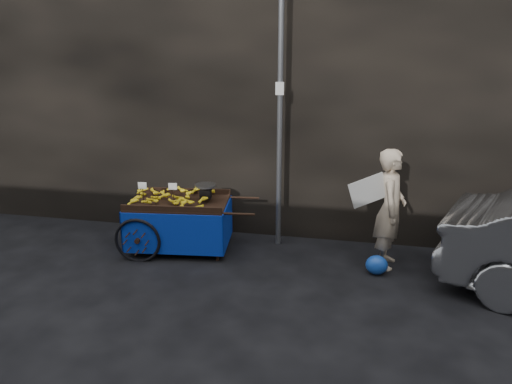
# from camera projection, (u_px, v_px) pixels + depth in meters

# --- Properties ---
(ground) EXTENTS (80.00, 80.00, 0.00)m
(ground) POSITION_uv_depth(u_px,v_px,m) (240.00, 279.00, 6.68)
(ground) COLOR black
(ground) RESTS_ON ground
(building_wall) EXTENTS (13.50, 2.00, 5.00)m
(building_wall) POSITION_uv_depth(u_px,v_px,m) (298.00, 74.00, 8.27)
(building_wall) COLOR black
(building_wall) RESTS_ON ground
(street_pole) EXTENTS (0.12, 0.10, 4.00)m
(street_pole) POSITION_uv_depth(u_px,v_px,m) (280.00, 116.00, 7.22)
(street_pole) COLOR slate
(street_pole) RESTS_ON ground
(banana_cart) EXTENTS (2.11, 1.16, 1.10)m
(banana_cart) POSITION_uv_depth(u_px,v_px,m) (175.00, 207.00, 7.45)
(banana_cart) COLOR black
(banana_cart) RESTS_ON ground
(vendor) EXTENTS (0.83, 0.66, 1.69)m
(vendor) POSITION_uv_depth(u_px,v_px,m) (390.00, 209.00, 6.85)
(vendor) COLOR tan
(vendor) RESTS_ON ground
(plastic_bag) EXTENTS (0.30, 0.24, 0.27)m
(plastic_bag) POSITION_uv_depth(u_px,v_px,m) (377.00, 265.00, 6.79)
(plastic_bag) COLOR #1643A9
(plastic_bag) RESTS_ON ground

